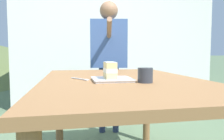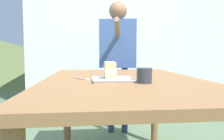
{
  "view_description": "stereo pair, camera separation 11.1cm",
  "coord_description": "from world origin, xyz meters",
  "px_view_note": "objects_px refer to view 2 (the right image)",
  "views": [
    {
      "loc": [
        1.33,
        -0.31,
        0.92
      ],
      "look_at": [
        0.1,
        -0.08,
        0.82
      ],
      "focal_mm": 34.06,
      "sensor_mm": 36.0,
      "label": 1
    },
    {
      "loc": [
        1.35,
        -0.2,
        0.92
      ],
      "look_at": [
        0.1,
        -0.08,
        0.82
      ],
      "focal_mm": 34.06,
      "sensor_mm": 36.0,
      "label": 2
    }
  ],
  "objects_px": {
    "patio_table": "(122,93)",
    "diner_person": "(118,46)",
    "cake_slice": "(110,70)",
    "dessert_fork": "(82,79)",
    "coffee_cup": "(144,75)",
    "dessert_plate": "(112,79)"
  },
  "relations": [
    {
      "from": "patio_table",
      "to": "coffee_cup",
      "type": "height_order",
      "value": "coffee_cup"
    },
    {
      "from": "dessert_plate",
      "to": "cake_slice",
      "type": "bearing_deg",
      "value": -51.15
    },
    {
      "from": "coffee_cup",
      "to": "diner_person",
      "type": "relative_size",
      "value": 0.06
    },
    {
      "from": "cake_slice",
      "to": "dessert_fork",
      "type": "height_order",
      "value": "cake_slice"
    },
    {
      "from": "coffee_cup",
      "to": "diner_person",
      "type": "distance_m",
      "value": 1.28
    },
    {
      "from": "cake_slice",
      "to": "patio_table",
      "type": "bearing_deg",
      "value": 140.02
    },
    {
      "from": "patio_table",
      "to": "diner_person",
      "type": "distance_m",
      "value": 1.11
    },
    {
      "from": "patio_table",
      "to": "dessert_fork",
      "type": "xyz_separation_m",
      "value": [
        0.01,
        -0.26,
        0.09
      ]
    },
    {
      "from": "diner_person",
      "to": "coffee_cup",
      "type": "bearing_deg",
      "value": -0.77
    },
    {
      "from": "cake_slice",
      "to": "dessert_plate",
      "type": "bearing_deg",
      "value": 128.85
    },
    {
      "from": "dessert_plate",
      "to": "diner_person",
      "type": "distance_m",
      "value": 1.19
    },
    {
      "from": "patio_table",
      "to": "dessert_plate",
      "type": "xyz_separation_m",
      "value": [
        0.1,
        -0.08,
        0.1
      ]
    },
    {
      "from": "cake_slice",
      "to": "dessert_fork",
      "type": "relative_size",
      "value": 0.84
    },
    {
      "from": "dessert_fork",
      "to": "coffee_cup",
      "type": "xyz_separation_m",
      "value": [
        0.2,
        0.35,
        0.04
      ]
    },
    {
      "from": "cake_slice",
      "to": "diner_person",
      "type": "relative_size",
      "value": 0.08
    },
    {
      "from": "cake_slice",
      "to": "coffee_cup",
      "type": "xyz_separation_m",
      "value": [
        0.1,
        0.18,
        -0.02
      ]
    },
    {
      "from": "patio_table",
      "to": "cake_slice",
      "type": "xyz_separation_m",
      "value": [
        0.11,
        -0.09,
        0.16
      ]
    },
    {
      "from": "patio_table",
      "to": "dessert_fork",
      "type": "bearing_deg",
      "value": -88.46
    },
    {
      "from": "coffee_cup",
      "to": "cake_slice",
      "type": "bearing_deg",
      "value": -119.78
    },
    {
      "from": "patio_table",
      "to": "diner_person",
      "type": "xyz_separation_m",
      "value": [
        -1.05,
        0.11,
        0.34
      ]
    },
    {
      "from": "patio_table",
      "to": "dessert_plate",
      "type": "height_order",
      "value": "dessert_plate"
    },
    {
      "from": "patio_table",
      "to": "dessert_plate",
      "type": "distance_m",
      "value": 0.16
    }
  ]
}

